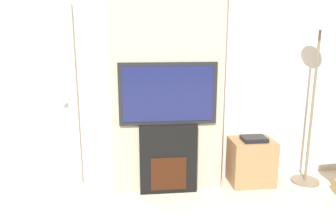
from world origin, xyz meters
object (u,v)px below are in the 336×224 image
object	(u,v)px
floor_lamp	(315,77)
media_stand	(251,161)
fireplace	(168,158)
television	(168,94)

from	to	relation	value
floor_lamp	media_stand	size ratio (longest dim) A/B	3.20
fireplace	media_stand	bearing A→B (deg)	5.77
fireplace	media_stand	world-z (taller)	fireplace
television	media_stand	xyz separation A→B (m)	(1.00, 0.10, -0.84)
floor_lamp	media_stand	bearing A→B (deg)	175.94
fireplace	floor_lamp	world-z (taller)	floor_lamp
television	floor_lamp	world-z (taller)	floor_lamp
fireplace	floor_lamp	distance (m)	1.89
floor_lamp	media_stand	world-z (taller)	floor_lamp
television	floor_lamp	bearing A→B (deg)	1.93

